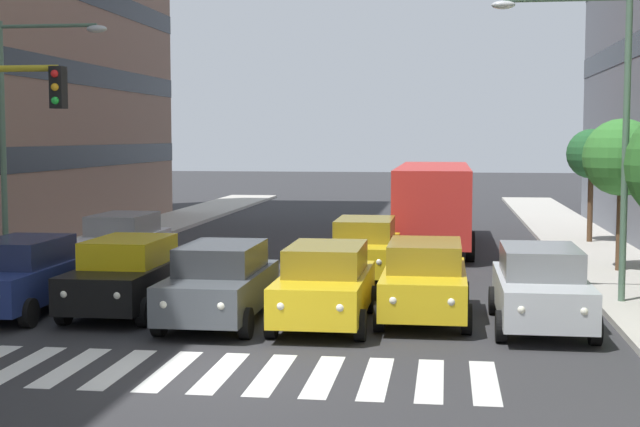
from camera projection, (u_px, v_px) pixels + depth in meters
name	position (u px, v px, depth m)	size (l,w,h in m)	color
ground_plane	(220.00, 372.00, 15.78)	(180.00, 180.00, 0.00)	#2D2D30
crosswalk_markings	(220.00, 372.00, 15.78)	(9.45, 2.80, 0.01)	silver
car_0	(541.00, 287.00, 19.38)	(2.02, 4.44, 1.72)	#B2B7BC
car_1	(425.00, 280.00, 20.35)	(2.02, 4.44, 1.72)	gold
car_2	(325.00, 284.00, 19.74)	(2.02, 4.44, 1.72)	gold
car_3	(220.00, 283.00, 19.92)	(2.02, 4.44, 1.72)	#474C51
car_4	(128.00, 275.00, 21.07)	(2.02, 4.44, 1.72)	black
car_5	(20.00, 275.00, 21.00)	(2.02, 4.44, 1.72)	navy
car_row2_0	(122.00, 242.00, 27.69)	(2.02, 4.44, 1.72)	silver
car_row2_1	(365.00, 248.00, 26.12)	(2.02, 4.44, 1.72)	gold
bus_behind_traffic	(434.00, 197.00, 33.44)	(2.78, 10.50, 3.00)	red
street_lamp_left	(603.00, 113.00, 21.52)	(3.25, 0.28, 7.27)	#4C6B56
street_lamp_right	(20.00, 122.00, 24.47)	(3.06, 0.28, 6.98)	#4C6B56
street_tree_2	(622.00, 158.00, 26.56)	(2.25, 2.25, 4.44)	#513823
street_tree_3	(591.00, 155.00, 33.91)	(1.84, 1.84, 4.20)	#513823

